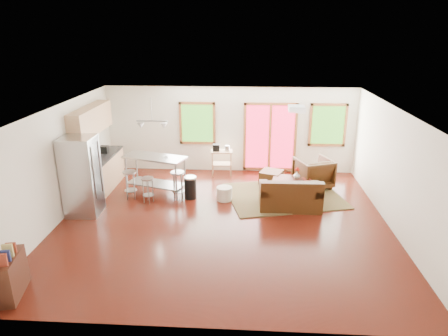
# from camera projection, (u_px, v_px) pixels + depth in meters

# --- Properties ---
(floor) EXTENTS (7.50, 7.00, 0.02)m
(floor) POSITION_uv_depth(u_px,v_px,m) (223.00, 221.00, 9.24)
(floor) COLOR #330D06
(floor) RESTS_ON ground
(ceiling) EXTENTS (7.50, 7.00, 0.02)m
(ceiling) POSITION_uv_depth(u_px,v_px,m) (223.00, 109.00, 8.37)
(ceiling) COLOR white
(ceiling) RESTS_ON ground
(back_wall) EXTENTS (7.50, 0.02, 2.60)m
(back_wall) POSITION_uv_depth(u_px,v_px,m) (230.00, 130.00, 12.11)
(back_wall) COLOR silver
(back_wall) RESTS_ON ground
(left_wall) EXTENTS (0.02, 7.00, 2.60)m
(left_wall) POSITION_uv_depth(u_px,v_px,m) (58.00, 165.00, 9.02)
(left_wall) COLOR silver
(left_wall) RESTS_ON ground
(right_wall) EXTENTS (0.02, 7.00, 2.60)m
(right_wall) POSITION_uv_depth(u_px,v_px,m) (397.00, 172.00, 8.59)
(right_wall) COLOR silver
(right_wall) RESTS_ON ground
(front_wall) EXTENTS (7.50, 0.02, 2.60)m
(front_wall) POSITION_uv_depth(u_px,v_px,m) (207.00, 253.00, 5.50)
(front_wall) COLOR silver
(front_wall) RESTS_ON ground
(window_left) EXTENTS (1.10, 0.05, 1.30)m
(window_left) POSITION_uv_depth(u_px,v_px,m) (197.00, 123.00, 12.05)
(window_left) COLOR #2E631A
(window_left) RESTS_ON back_wall
(french_doors) EXTENTS (1.60, 0.05, 2.10)m
(french_doors) POSITION_uv_depth(u_px,v_px,m) (270.00, 137.00, 12.06)
(french_doors) COLOR red
(french_doors) RESTS_ON back_wall
(window_right) EXTENTS (1.10, 0.05, 1.30)m
(window_right) POSITION_uv_depth(u_px,v_px,m) (328.00, 125.00, 11.83)
(window_right) COLOR #2E631A
(window_right) RESTS_ON back_wall
(rug) EXTENTS (3.35, 2.86, 0.03)m
(rug) POSITION_uv_depth(u_px,v_px,m) (284.00, 196.00, 10.61)
(rug) COLOR #385431
(rug) RESTS_ON floor
(loveseat) EXTENTS (1.51, 0.87, 0.80)m
(loveseat) POSITION_uv_depth(u_px,v_px,m) (290.00, 196.00, 9.81)
(loveseat) COLOR black
(loveseat) RESTS_ON floor
(coffee_table) EXTENTS (0.98, 0.68, 0.36)m
(coffee_table) POSITION_uv_depth(u_px,v_px,m) (290.00, 180.00, 10.88)
(coffee_table) COLOR #33170D
(coffee_table) RESTS_ON floor
(armchair) EXTENTS (1.14, 1.11, 0.93)m
(armchair) POSITION_uv_depth(u_px,v_px,m) (313.00, 171.00, 11.07)
(armchair) COLOR black
(armchair) RESTS_ON floor
(ottoman) EXTENTS (0.74, 0.74, 0.38)m
(ottoman) POSITION_uv_depth(u_px,v_px,m) (271.00, 177.00, 11.40)
(ottoman) COLOR black
(ottoman) RESTS_ON floor
(pouf) EXTENTS (0.53, 0.53, 0.35)m
(pouf) POSITION_uv_depth(u_px,v_px,m) (224.00, 194.00, 10.32)
(pouf) COLOR beige
(pouf) RESTS_ON floor
(vase) EXTENTS (0.22, 0.22, 0.31)m
(vase) POSITION_uv_depth(u_px,v_px,m) (297.00, 174.00, 10.70)
(vase) COLOR silver
(vase) RESTS_ON coffee_table
(book) EXTENTS (0.21, 0.04, 0.28)m
(book) POSITION_uv_depth(u_px,v_px,m) (303.00, 175.00, 10.57)
(book) COLOR maroon
(book) RESTS_ON coffee_table
(cabinets) EXTENTS (0.64, 2.24, 2.30)m
(cabinets) POSITION_uv_depth(u_px,v_px,m) (98.00, 158.00, 10.73)
(cabinets) COLOR tan
(cabinets) RESTS_ON floor
(refrigerator) EXTENTS (0.79, 0.75, 1.89)m
(refrigerator) POSITION_uv_depth(u_px,v_px,m) (82.00, 176.00, 9.35)
(refrigerator) COLOR #B7BABC
(refrigerator) RESTS_ON floor
(island) EXTENTS (1.76, 1.11, 1.04)m
(island) POSITION_uv_depth(u_px,v_px,m) (155.00, 168.00, 10.58)
(island) COLOR #B7BABC
(island) RESTS_ON floor
(cup) EXTENTS (0.16, 0.14, 0.13)m
(cup) POSITION_uv_depth(u_px,v_px,m) (166.00, 158.00, 10.39)
(cup) COLOR white
(cup) RESTS_ON island
(bar_stool_a) EXTENTS (0.43, 0.43, 0.75)m
(bar_stool_a) POSITION_uv_depth(u_px,v_px,m) (130.00, 178.00, 10.30)
(bar_stool_a) COLOR #B7BABC
(bar_stool_a) RESTS_ON floor
(bar_stool_b) EXTENTS (0.41, 0.41, 0.67)m
(bar_stool_b) POSITION_uv_depth(u_px,v_px,m) (148.00, 184.00, 10.07)
(bar_stool_b) COLOR #B7BABC
(bar_stool_b) RESTS_ON floor
(bar_stool_c) EXTENTS (0.38, 0.38, 0.76)m
(bar_stool_c) POSITION_uv_depth(u_px,v_px,m) (178.00, 179.00, 10.23)
(bar_stool_c) COLOR #B7BABC
(bar_stool_c) RESTS_ON floor
(trash_can) EXTENTS (0.33, 0.33, 0.60)m
(trash_can) POSITION_uv_depth(u_px,v_px,m) (190.00, 187.00, 10.39)
(trash_can) COLOR black
(trash_can) RESTS_ON floor
(kitchen_cart) EXTENTS (0.65, 0.44, 0.97)m
(kitchen_cart) POSITION_uv_depth(u_px,v_px,m) (221.00, 154.00, 11.89)
(kitchen_cart) COLOR tan
(kitchen_cart) RESTS_ON floor
(bookshelf) EXTENTS (0.48, 0.86, 0.95)m
(bookshelf) POSITION_uv_depth(u_px,v_px,m) (10.00, 275.00, 6.58)
(bookshelf) COLOR #33170D
(bookshelf) RESTS_ON floor
(ceiling_flush) EXTENTS (0.35, 0.35, 0.12)m
(ceiling_flush) POSITION_uv_depth(u_px,v_px,m) (297.00, 109.00, 8.87)
(ceiling_flush) COLOR white
(ceiling_flush) RESTS_ON ceiling
(pendant_light) EXTENTS (0.80, 0.18, 0.79)m
(pendant_light) POSITION_uv_depth(u_px,v_px,m) (152.00, 125.00, 10.13)
(pendant_light) COLOR gray
(pendant_light) RESTS_ON ceiling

